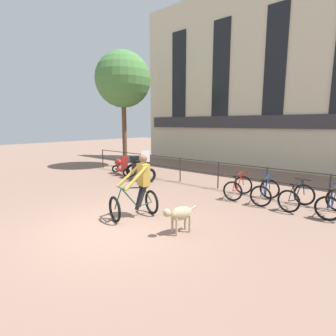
# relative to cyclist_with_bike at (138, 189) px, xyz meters

# --- Properties ---
(ground_plane) EXTENTS (60.00, 60.00, 0.00)m
(ground_plane) POSITION_rel_cyclist_with_bike_xyz_m (0.04, -1.01, -0.76)
(ground_plane) COLOR #846656
(canal_railing) EXTENTS (15.05, 0.05, 1.05)m
(canal_railing) POSITION_rel_cyclist_with_bike_xyz_m (0.04, 4.19, -0.05)
(canal_railing) COLOR #2D2B28
(canal_railing) RESTS_ON ground_plane
(building_facade) EXTENTS (18.00, 0.72, 10.17)m
(building_facade) POSITION_rel_cyclist_with_bike_xyz_m (0.04, 9.98, 4.30)
(building_facade) COLOR beige
(building_facade) RESTS_ON ground_plane
(cyclist_with_bike) EXTENTS (0.96, 1.31, 1.70)m
(cyclist_with_bike) POSITION_rel_cyclist_with_bike_xyz_m (0.00, 0.00, 0.00)
(cyclist_with_bike) COLOR black
(cyclist_with_bike) RESTS_ON ground_plane
(dog) EXTENTS (0.42, 0.96, 0.65)m
(dog) POSITION_rel_cyclist_with_bike_xyz_m (1.52, -0.14, -0.30)
(dog) COLOR tan
(dog) RESTS_ON ground_plane
(parked_motorcycle) EXTENTS (1.73, 0.93, 1.35)m
(parked_motorcycle) POSITION_rel_cyclist_with_bike_xyz_m (-3.48, 3.36, -0.20)
(parked_motorcycle) COLOR black
(parked_motorcycle) RESTS_ON ground_plane
(parked_bicycle_near_lamp) EXTENTS (0.78, 1.17, 0.86)m
(parked_bicycle_near_lamp) POSITION_rel_cyclist_with_bike_xyz_m (1.20, 3.54, -0.41)
(parked_bicycle_near_lamp) COLOR black
(parked_bicycle_near_lamp) RESTS_ON ground_plane
(parked_bicycle_mid_left) EXTENTS (0.76, 1.17, 0.86)m
(parked_bicycle_mid_left) POSITION_rel_cyclist_with_bike_xyz_m (2.13, 3.54, -0.41)
(parked_bicycle_mid_left) COLOR black
(parked_bicycle_mid_left) RESTS_ON ground_plane
(parked_bicycle_mid_right) EXTENTS (0.82, 1.20, 0.86)m
(parked_bicycle_mid_right) POSITION_rel_cyclist_with_bike_xyz_m (3.07, 3.54, -0.41)
(parked_bicycle_mid_right) COLOR black
(parked_bicycle_mid_right) RESTS_ON ground_plane
(parked_bicycle_far_end) EXTENTS (0.74, 1.16, 0.86)m
(parked_bicycle_far_end) POSITION_rel_cyclist_with_bike_xyz_m (4.00, 3.54, -0.41)
(parked_bicycle_far_end) COLOR black
(parked_bicycle_far_end) RESTS_ON ground_plane
(parked_scooter) EXTENTS (1.34, 0.67, 0.96)m
(parked_scooter) POSITION_rel_cyclist_with_bike_xyz_m (-5.13, 3.56, -0.30)
(parked_scooter) COLOR black
(parked_scooter) RESTS_ON ground_plane
(tree_canalside_left) EXTENTS (3.12, 3.12, 6.52)m
(tree_canalside_left) POSITION_rel_cyclist_with_bike_xyz_m (-6.88, 5.36, 4.17)
(tree_canalside_left) COLOR brown
(tree_canalside_left) RESTS_ON ground_plane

